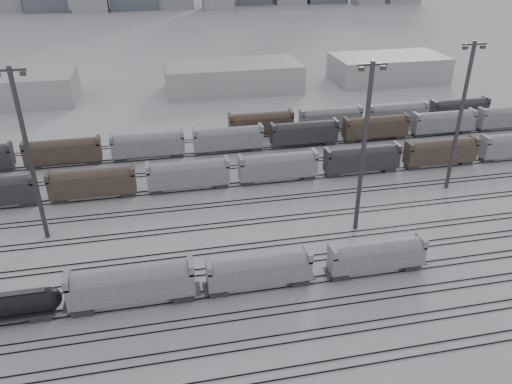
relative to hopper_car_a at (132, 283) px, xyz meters
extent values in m
plane|color=#BBBBC0|center=(18.88, -1.00, -3.49)|extent=(900.00, 900.00, 0.00)
cube|color=black|center=(18.88, -15.72, -3.41)|extent=(220.00, 0.07, 0.16)
cube|color=black|center=(18.88, -14.28, -3.41)|extent=(220.00, 0.07, 0.16)
cube|color=black|center=(18.88, -10.72, -3.41)|extent=(220.00, 0.07, 0.16)
cube|color=black|center=(18.88, -9.28, -3.41)|extent=(220.00, 0.07, 0.16)
cube|color=black|center=(18.88, -5.72, -3.41)|extent=(220.00, 0.07, 0.16)
cube|color=black|center=(18.88, -4.28, -3.41)|extent=(220.00, 0.07, 0.16)
cube|color=black|center=(18.88, -0.72, -3.41)|extent=(220.00, 0.07, 0.16)
cube|color=black|center=(18.88, 0.72, -3.41)|extent=(220.00, 0.07, 0.16)
cube|color=black|center=(18.88, 4.28, -3.41)|extent=(220.00, 0.07, 0.16)
cube|color=black|center=(18.88, 5.72, -3.41)|extent=(220.00, 0.07, 0.16)
cube|color=black|center=(18.88, 9.28, -3.41)|extent=(220.00, 0.07, 0.16)
cube|color=black|center=(18.88, 10.72, -3.41)|extent=(220.00, 0.07, 0.16)
cube|color=black|center=(18.88, 16.28, -3.41)|extent=(220.00, 0.07, 0.16)
cube|color=black|center=(18.88, 17.72, -3.41)|extent=(220.00, 0.07, 0.16)
cube|color=black|center=(18.88, 23.28, -3.41)|extent=(220.00, 0.07, 0.16)
cube|color=black|center=(18.88, 24.72, -3.41)|extent=(220.00, 0.07, 0.16)
cube|color=black|center=(18.88, 30.28, -3.41)|extent=(220.00, 0.07, 0.16)
cube|color=black|center=(18.88, 31.72, -3.41)|extent=(220.00, 0.07, 0.16)
cube|color=black|center=(18.88, 38.28, -3.41)|extent=(220.00, 0.07, 0.16)
cube|color=black|center=(18.88, 39.72, -3.41)|extent=(220.00, 0.07, 0.16)
cube|color=black|center=(18.88, 46.28, -3.41)|extent=(220.00, 0.07, 0.16)
cube|color=black|center=(18.88, 47.72, -3.41)|extent=(220.00, 0.07, 0.16)
cube|color=black|center=(18.88, 54.28, -3.41)|extent=(220.00, 0.07, 0.16)
cube|color=black|center=(18.88, 55.72, -3.41)|extent=(220.00, 0.07, 0.16)
cube|color=#242426|center=(-11.21, 0.00, -2.94)|extent=(2.62, 2.11, 0.70)
sphere|color=black|center=(-9.96, 0.00, -0.82)|extent=(2.92, 2.92, 2.92)
cube|color=#242426|center=(-6.27, 0.00, -2.91)|extent=(2.72, 2.20, 0.73)
cube|color=#242426|center=(6.27, 0.00, -2.91)|extent=(2.72, 2.20, 0.73)
cube|color=gray|center=(0.00, 0.00, -0.46)|extent=(15.69, 3.14, 3.35)
cylinder|color=gray|center=(0.00, 0.00, 0.80)|extent=(14.22, 3.03, 3.03)
cube|color=gray|center=(-7.53, 0.00, 1.63)|extent=(0.73, 3.14, 1.46)
cube|color=gray|center=(7.53, 0.00, 1.63)|extent=(0.73, 3.14, 1.46)
cone|color=#242426|center=(0.00, 0.00, -2.50)|extent=(2.51, 2.51, 0.94)
cube|color=#242426|center=(10.92, 0.00, -2.98)|extent=(2.41, 1.95, 0.65)
cube|color=#242426|center=(22.03, 0.00, -2.98)|extent=(2.41, 1.95, 0.65)
cube|color=gray|center=(16.48, 0.00, -0.80)|extent=(13.90, 2.78, 2.96)
cylinder|color=gray|center=(16.48, 0.00, 0.31)|extent=(12.60, 2.69, 2.69)
cube|color=gray|center=(9.81, 0.00, 1.05)|extent=(0.65, 2.78, 1.30)
cube|color=gray|center=(23.15, 0.00, 1.05)|extent=(0.65, 2.78, 1.30)
cone|color=#242426|center=(16.48, 0.00, -2.61)|extent=(2.22, 2.22, 0.83)
cube|color=#242426|center=(27.73, 0.00, -2.99)|extent=(2.36, 1.90, 0.63)
cube|color=#242426|center=(38.61, 0.00, -2.99)|extent=(2.36, 1.90, 0.63)
cube|color=gray|center=(33.17, 0.00, -0.86)|extent=(13.61, 2.72, 2.90)
cylinder|color=gray|center=(33.17, 0.00, 0.23)|extent=(12.34, 2.63, 2.63)
cube|color=gray|center=(26.64, 0.00, 0.96)|extent=(0.63, 2.72, 1.27)
cube|color=gray|center=(39.70, 0.00, 0.96)|extent=(0.63, 2.72, 1.27)
cone|color=#242426|center=(33.17, 0.00, -2.63)|extent=(2.18, 2.18, 0.82)
cylinder|color=#3A393C|center=(-13.50, 19.28, 9.96)|extent=(0.69, 0.69, 26.89)
cube|color=#3A393C|center=(-13.50, 19.28, 22.86)|extent=(4.30, 0.32, 0.32)
cube|color=#3A393C|center=(-11.88, 19.28, 22.33)|extent=(0.75, 0.54, 0.54)
cylinder|color=#3A393C|center=(34.98, 11.70, 10.02)|extent=(0.69, 0.69, 27.02)
cube|color=#3A393C|center=(34.98, 11.70, 22.99)|extent=(4.32, 0.32, 0.32)
cube|color=#3A393C|center=(33.36, 11.70, 22.45)|extent=(0.76, 0.54, 0.54)
cube|color=#3A393C|center=(36.60, 11.70, 22.45)|extent=(0.76, 0.54, 0.54)
cylinder|color=#3A393C|center=(57.12, 21.62, 9.99)|extent=(0.69, 0.69, 26.96)
cube|color=#3A393C|center=(57.12, 21.62, 22.93)|extent=(4.31, 0.32, 0.32)
cube|color=#3A393C|center=(55.51, 21.62, 22.40)|extent=(0.75, 0.54, 0.54)
cube|color=#3A393C|center=(58.74, 21.62, 22.40)|extent=(0.75, 0.54, 0.54)
cube|color=brown|center=(-7.12, 31.00, -0.69)|extent=(15.00, 3.00, 5.60)
cube|color=gray|center=(9.88, 31.00, -0.69)|extent=(15.00, 3.00, 5.60)
cube|color=gray|center=(26.88, 31.00, -0.69)|extent=(15.00, 3.00, 5.60)
cube|color=#242426|center=(43.88, 31.00, -0.69)|extent=(15.00, 3.00, 5.60)
cube|color=brown|center=(60.88, 31.00, -0.69)|extent=(15.00, 3.00, 5.60)
cube|color=brown|center=(-14.12, 47.00, -0.69)|extent=(15.00, 3.00, 5.60)
cube|color=gray|center=(2.88, 47.00, -0.69)|extent=(15.00, 3.00, 5.60)
cube|color=gray|center=(19.88, 47.00, -0.69)|extent=(15.00, 3.00, 5.60)
cube|color=#242426|center=(36.88, 47.00, -0.69)|extent=(15.00, 3.00, 5.60)
cube|color=brown|center=(53.88, 47.00, -0.69)|extent=(15.00, 3.00, 5.60)
cube|color=gray|center=(70.88, 47.00, -0.69)|extent=(15.00, 3.00, 5.60)
cube|color=gray|center=(87.88, 47.00, -0.69)|extent=(15.00, 3.00, 5.60)
cube|color=brown|center=(28.88, 55.00, -0.69)|extent=(15.00, 3.00, 5.60)
cube|color=gray|center=(45.88, 55.00, -0.69)|extent=(15.00, 3.00, 5.60)
cube|color=gray|center=(62.88, 55.00, -0.69)|extent=(15.00, 3.00, 5.60)
cube|color=#242426|center=(79.88, 55.00, -0.69)|extent=(15.00, 3.00, 5.60)
cube|color=#A4A4A7|center=(28.88, 94.00, 0.51)|extent=(40.00, 18.00, 8.00)
cube|color=#A4A4A7|center=(78.88, 94.00, 0.51)|extent=(35.00, 18.00, 8.00)
camera|label=1|loc=(4.95, -52.41, 39.34)|focal=35.00mm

